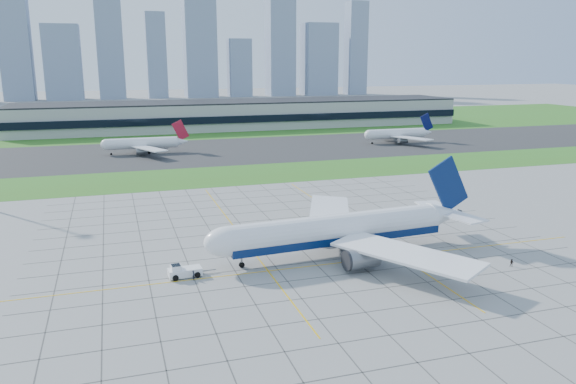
% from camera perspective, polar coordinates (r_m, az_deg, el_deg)
% --- Properties ---
extents(ground, '(1400.00, 1400.00, 0.00)m').
position_cam_1_polar(ground, '(112.50, 2.63, -7.11)').
color(ground, '#9C9C97').
rests_on(ground, ground).
extents(grass_median, '(700.00, 35.00, 0.04)m').
position_cam_1_polar(grass_median, '(196.37, -6.44, 1.67)').
color(grass_median, '#37691E').
rests_on(grass_median, ground).
extents(asphalt_taxiway, '(700.00, 75.00, 0.04)m').
position_cam_1_polar(asphalt_taxiway, '(249.73, -8.92, 4.07)').
color(asphalt_taxiway, '#383838').
rests_on(asphalt_taxiway, ground).
extents(grass_far, '(700.00, 145.00, 0.04)m').
position_cam_1_polar(grass_far, '(357.95, -11.65, 6.69)').
color(grass_far, '#37691E').
rests_on(grass_far, ground).
extents(apron_markings, '(120.00, 130.00, 0.03)m').
position_cam_1_polar(apron_markings, '(122.49, 1.03, -5.37)').
color(apron_markings, '#474744').
rests_on(apron_markings, ground).
extents(terminal, '(260.00, 43.00, 15.80)m').
position_cam_1_polar(terminal, '(339.05, -4.45, 7.91)').
color(terminal, '#B7B7B2').
rests_on(terminal, ground).
extents(city_skyline, '(523.00, 32.40, 160.00)m').
position_cam_1_polar(city_skyline, '(619.87, -15.47, 14.62)').
color(city_skyline, '#8291AA').
rests_on(city_skyline, ground).
extents(airliner, '(60.28, 60.91, 18.97)m').
position_cam_1_polar(airliner, '(115.60, 5.21, -3.88)').
color(airliner, white).
rests_on(airliner, ground).
extents(pushback_tug, '(9.00, 3.50, 2.48)m').
position_cam_1_polar(pushback_tug, '(106.43, -10.60, -7.91)').
color(pushback_tug, white).
rests_on(pushback_tug, ground).
extents(crew_near, '(0.62, 0.76, 1.81)m').
position_cam_1_polar(crew_near, '(104.76, -9.56, -8.34)').
color(crew_near, black).
rests_on(crew_near, ground).
extents(crew_far, '(0.94, 0.95, 1.55)m').
position_cam_1_polar(crew_far, '(117.99, 21.78, -6.70)').
color(crew_far, black).
rests_on(crew_far, ground).
extents(distant_jet_1, '(34.81, 42.66, 14.08)m').
position_cam_1_polar(distant_jet_1, '(249.04, -14.45, 4.83)').
color(distant_jet_1, white).
rests_on(distant_jet_1, ground).
extents(distant_jet_2, '(34.49, 42.66, 14.08)m').
position_cam_1_polar(distant_jet_2, '(278.24, 11.08, 5.84)').
color(distant_jet_2, white).
rests_on(distant_jet_2, ground).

